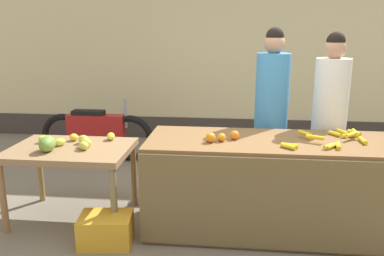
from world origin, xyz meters
TOP-DOWN VIEW (x-y plane):
  - ground_plane at (0.00, 0.00)m, footprint 24.00×24.00m
  - market_wall_back at (0.00, 3.05)m, footprint 8.67×0.23m
  - fruit_stall_counter at (0.33, -0.01)m, footprint 2.23×0.84m
  - side_table_wooden at (-1.54, 0.00)m, footprint 1.12×0.79m
  - banana_bunch_pile at (0.85, 0.01)m, footprint 0.78×0.66m
  - orange_pile at (-0.12, -0.09)m, footprint 0.29×0.20m
  - mango_papaya_pile at (-1.59, -0.02)m, footprint 0.74×0.61m
  - vendor_woman_blue_shirt at (0.36, 0.65)m, footprint 0.34×0.34m
  - vendor_woman_white_shirt at (0.94, 0.61)m, footprint 0.34×0.34m
  - parked_motorcycle at (-1.92, 1.73)m, footprint 1.60×0.18m
  - produce_crate at (-1.08, -0.44)m, footprint 0.47×0.37m
  - produce_sack at (-0.73, 0.71)m, footprint 0.47×0.46m

SIDE VIEW (x-z plane):
  - ground_plane at x=0.00m, z-range 0.00..0.00m
  - produce_crate at x=-1.08m, z-range 0.00..0.26m
  - produce_sack at x=-0.73m, z-range 0.00..0.50m
  - parked_motorcycle at x=-1.92m, z-range -0.04..0.84m
  - fruit_stall_counter at x=0.33m, z-range 0.00..0.85m
  - side_table_wooden at x=-1.54m, z-range 0.28..1.00m
  - mango_papaya_pile at x=-1.59m, z-range 0.71..0.85m
  - banana_bunch_pile at x=0.85m, z-range 0.84..0.91m
  - orange_pile at x=-0.12m, z-range 0.85..0.93m
  - vendor_woman_white_shirt at x=0.94m, z-range 0.01..1.78m
  - vendor_woman_blue_shirt at x=0.36m, z-range 0.01..1.82m
  - market_wall_back at x=0.00m, z-range -0.03..3.26m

